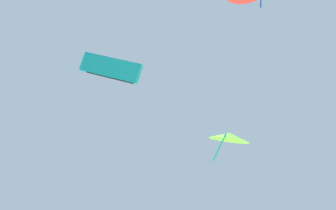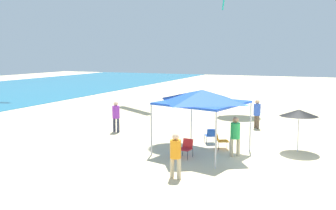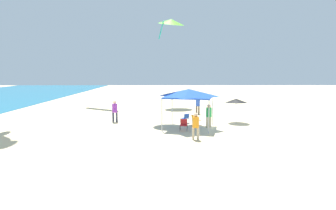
% 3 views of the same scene
% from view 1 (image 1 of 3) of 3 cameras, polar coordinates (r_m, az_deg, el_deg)
% --- Properties ---
extents(kite_delta_lime, '(4.23, 4.21, 2.68)m').
position_cam_1_polar(kite_delta_lime, '(29.83, 9.26, -4.76)').
color(kite_delta_lime, '#66D82D').
extents(kite_parafoil_teal, '(3.85, 4.58, 3.37)m').
position_cam_1_polar(kite_parafoil_teal, '(30.70, -8.70, 5.54)').
color(kite_parafoil_teal, teal).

